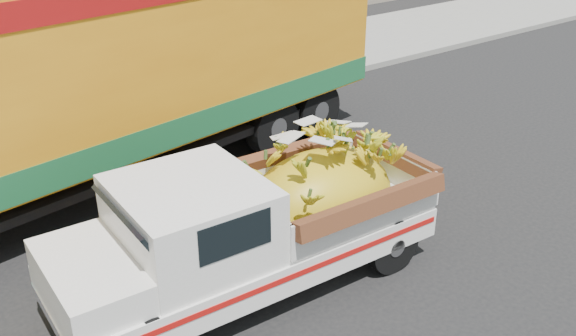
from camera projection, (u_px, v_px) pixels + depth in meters
ground at (255, 278)px, 8.50m from camera, size 100.00×100.00×0.00m
curb at (86, 134)px, 12.73m from camera, size 60.00×0.25×0.15m
sidewalk at (51, 105)px, 14.25m from camera, size 60.00×4.00×0.14m
pickup_truck at (274, 216)px, 8.14m from camera, size 4.95×1.98×1.71m
semi_trailer at (59, 75)px, 9.50m from camera, size 12.07×4.43×3.80m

